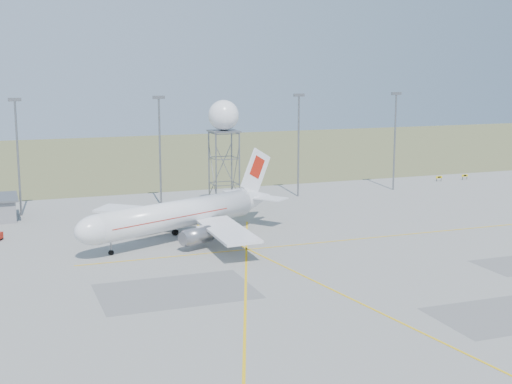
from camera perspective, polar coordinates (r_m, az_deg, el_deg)
name	(u,v)px	position (r m, az deg, el deg)	size (l,w,h in m)	color
ground	(393,312)	(78.57, 10.89, -9.39)	(400.00, 400.00, 0.00)	#989893
grass_strip	(137,157)	(208.34, -9.48, 2.81)	(400.00, 120.00, 0.03)	#5E6A3A
mast_a	(17,147)	(129.80, -18.55, 3.43)	(2.20, 0.50, 20.50)	slate
mast_b	(160,142)	(132.96, -7.71, 4.01)	(2.20, 0.50, 20.50)	slate
mast_c	(299,136)	(141.75, 3.42, 4.46)	(2.20, 0.50, 20.50)	slate
mast_d	(395,133)	(151.96, 11.06, 4.67)	(2.20, 0.50, 20.50)	slate
taxi_sign_near	(439,177)	(166.80, 14.44, 1.14)	(1.60, 0.17, 1.20)	black
taxi_sign_far	(465,176)	(170.87, 16.37, 1.25)	(1.60, 0.17, 1.20)	black
airliner_main	(179,215)	(107.27, -6.16, -1.83)	(35.41, 32.98, 12.69)	white
radar_tower	(224,148)	(129.13, -2.58, 3.51)	(5.49, 5.49, 19.88)	slate
fire_truck	(223,204)	(126.90, -2.69, -1.00)	(8.32, 4.07, 3.21)	gold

